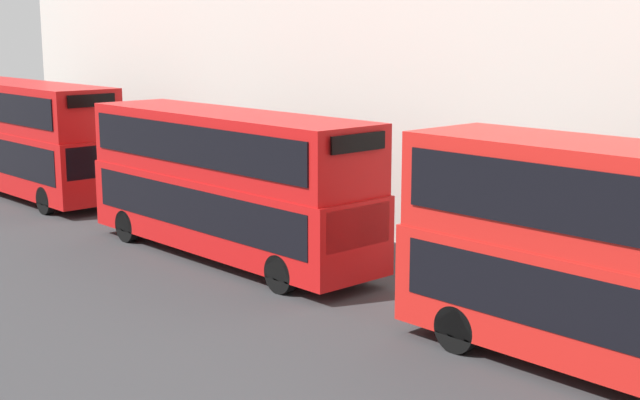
# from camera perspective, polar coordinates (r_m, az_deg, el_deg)

# --- Properties ---
(bus_second_in_queue) EXTENTS (2.59, 10.58, 4.21)m
(bus_second_in_queue) POSITION_cam_1_polar(r_m,az_deg,el_deg) (25.44, -5.95, 1.39)
(bus_second_in_queue) COLOR red
(bus_second_in_queue) RESTS_ON ground
(bus_third_in_queue) EXTENTS (2.59, 11.14, 4.43)m
(bus_third_in_queue) POSITION_cam_1_polar(r_m,az_deg,el_deg) (36.79, -18.41, 4.05)
(bus_third_in_queue) COLOR red
(bus_third_in_queue) RESTS_ON ground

